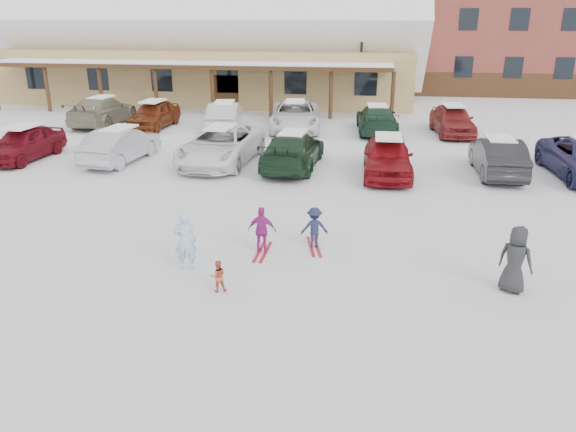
# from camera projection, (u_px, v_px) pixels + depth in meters

# --- Properties ---
(ground) EXTENTS (160.00, 160.00, 0.00)m
(ground) POSITION_uv_depth(u_px,v_px,m) (271.00, 266.00, 14.30)
(ground) COLOR white
(ground) RESTS_ON ground
(day_lodge) EXTENTS (29.12, 12.50, 10.38)m
(day_lodge) POSITION_uv_depth(u_px,v_px,m) (213.00, 42.00, 40.11)
(day_lodge) COLOR tan
(day_lodge) RESTS_ON ground
(lamp_post) EXTENTS (0.50, 0.25, 6.24)m
(lamp_post) POSITION_uv_depth(u_px,v_px,m) (361.00, 53.00, 35.64)
(lamp_post) COLOR black
(lamp_post) RESTS_ON ground
(conifer_0) EXTENTS (4.40, 4.40, 10.20)m
(conifer_0) POSITION_uv_depth(u_px,v_px,m) (7.00, 16.00, 43.69)
(conifer_0) COLOR black
(conifer_0) RESTS_ON ground
(conifer_2) EXTENTS (5.28, 5.28, 12.24)m
(conifer_2) POSITION_uv_depth(u_px,v_px,m) (42.00, 2.00, 54.98)
(conifer_2) COLOR black
(conifer_2) RESTS_ON ground
(conifer_3) EXTENTS (3.96, 3.96, 9.18)m
(conifer_3) POSITION_uv_depth(u_px,v_px,m) (413.00, 21.00, 52.60)
(conifer_3) COLOR black
(conifer_3) RESTS_ON ground
(adult_skier) EXTENTS (0.62, 0.48, 1.52)m
(adult_skier) POSITION_uv_depth(u_px,v_px,m) (185.00, 241.00, 13.88)
(adult_skier) COLOR #A3C6EB
(adult_skier) RESTS_ON ground
(toddler_red) EXTENTS (0.45, 0.40, 0.77)m
(toddler_red) POSITION_uv_depth(u_px,v_px,m) (218.00, 276.00, 12.88)
(toddler_red) COLOR #C64F39
(toddler_red) RESTS_ON ground
(child_navy) EXTENTS (0.82, 0.58, 1.15)m
(child_navy) POSITION_uv_depth(u_px,v_px,m) (314.00, 228.00, 15.22)
(child_navy) COLOR #1A1F41
(child_navy) RESTS_ON ground
(skis_child_navy) EXTENTS (0.50, 1.41, 0.03)m
(skis_child_navy) POSITION_uv_depth(u_px,v_px,m) (314.00, 247.00, 15.41)
(skis_child_navy) COLOR #AA1820
(skis_child_navy) RESTS_ON ground
(child_magenta) EXTENTS (0.76, 0.33, 1.28)m
(child_magenta) POSITION_uv_depth(u_px,v_px,m) (262.00, 230.00, 14.86)
(child_magenta) COLOR #A52185
(child_magenta) RESTS_ON ground
(skis_child_magenta) EXTENTS (0.23, 1.40, 0.03)m
(skis_child_magenta) POSITION_uv_depth(u_px,v_px,m) (262.00, 252.00, 15.08)
(skis_child_magenta) COLOR #AA1820
(skis_child_magenta) RESTS_ON ground
(bystander_dark) EXTENTS (0.93, 0.85, 1.60)m
(bystander_dark) POSITION_uv_depth(u_px,v_px,m) (515.00, 260.00, 12.74)
(bystander_dark) COLOR #27282A
(bystander_dark) RESTS_ON ground
(parked_car_0) EXTENTS (1.99, 4.37, 1.45)m
(parked_car_0) POSITION_uv_depth(u_px,v_px,m) (24.00, 143.00, 24.21)
(parked_car_0) COLOR maroon
(parked_car_0) RESTS_ON ground
(parked_car_1) EXTENTS (2.03, 4.58, 1.46)m
(parked_car_1) POSITION_uv_depth(u_px,v_px,m) (120.00, 145.00, 23.83)
(parked_car_1) COLOR #A6A6AB
(parked_car_1) RESTS_ON ground
(parked_car_2) EXTENTS (3.01, 5.81, 1.56)m
(parked_car_2) POSITION_uv_depth(u_px,v_px,m) (221.00, 145.00, 23.57)
(parked_car_2) COLOR white
(parked_car_2) RESTS_ON ground
(parked_car_3) EXTENTS (2.33, 5.17, 1.47)m
(parked_car_3) POSITION_uv_depth(u_px,v_px,m) (293.00, 150.00, 22.93)
(parked_car_3) COLOR #18311F
(parked_car_3) RESTS_ON ground
(parked_car_4) EXTENTS (1.90, 4.60, 1.56)m
(parked_car_4) POSITION_uv_depth(u_px,v_px,m) (387.00, 156.00, 21.81)
(parked_car_4) COLOR maroon
(parked_car_4) RESTS_ON ground
(parked_car_5) EXTENTS (1.57, 4.46, 1.47)m
(parked_car_5) POSITION_uv_depth(u_px,v_px,m) (498.00, 157.00, 21.94)
(parked_car_5) COLOR black
(parked_car_5) RESTS_ON ground
(parked_car_7) EXTENTS (2.29, 5.39, 1.55)m
(parked_car_7) POSITION_uv_depth(u_px,v_px,m) (102.00, 111.00, 31.61)
(parked_car_7) COLOR gray
(parked_car_7) RESTS_ON ground
(parked_car_8) EXTENTS (1.98, 4.43, 1.48)m
(parked_car_8) POSITION_uv_depth(u_px,v_px,m) (154.00, 114.00, 30.74)
(parked_car_8) COLOR maroon
(parked_car_8) RESTS_ON ground
(parked_car_9) EXTENTS (2.23, 4.74, 1.50)m
(parked_car_9) POSITION_uv_depth(u_px,v_px,m) (225.00, 116.00, 30.27)
(parked_car_9) COLOR silver
(parked_car_9) RESTS_ON ground
(parked_car_10) EXTENTS (3.23, 5.90, 1.57)m
(parked_car_10) POSITION_uv_depth(u_px,v_px,m) (295.00, 116.00, 30.15)
(parked_car_10) COLOR white
(parked_car_10) RESTS_ON ground
(parked_car_11) EXTENTS (2.35, 5.08, 1.44)m
(parked_car_11) POSITION_uv_depth(u_px,v_px,m) (377.00, 119.00, 29.52)
(parked_car_11) COLOR #1C3D2A
(parked_car_11) RESTS_ON ground
(parked_car_12) EXTENTS (2.21, 4.66, 1.54)m
(parked_car_12) POSITION_uv_depth(u_px,v_px,m) (452.00, 120.00, 29.07)
(parked_car_12) COLOR maroon
(parked_car_12) RESTS_ON ground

